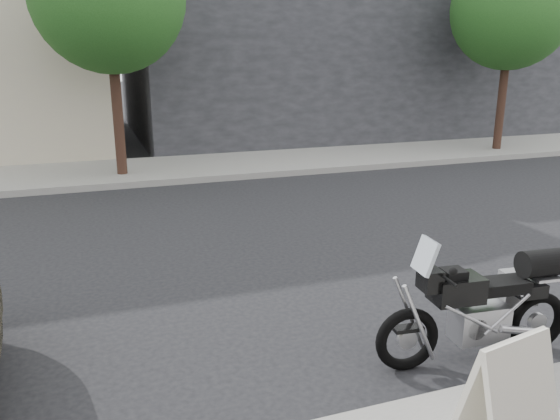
# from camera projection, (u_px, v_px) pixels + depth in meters

# --- Properties ---
(ground) EXTENTS (120.00, 120.00, 0.00)m
(ground) POSITION_uv_depth(u_px,v_px,m) (287.00, 251.00, 8.30)
(ground) COLOR black
(ground) RESTS_ON ground
(far_sidewalk) EXTENTS (44.00, 3.00, 0.15)m
(far_sidewalk) POSITION_uv_depth(u_px,v_px,m) (201.00, 167.00, 14.18)
(far_sidewalk) COLOR gray
(far_sidewalk) RESTS_ON ground
(far_building_dark) EXTENTS (16.00, 11.00, 7.00)m
(far_building_dark) POSITION_uv_depth(u_px,v_px,m) (335.00, 39.00, 21.84)
(far_building_dark) COLOR #242428
(far_building_dark) RESTS_ON ground
(street_tree_left) EXTENTS (3.40, 3.40, 5.70)m
(street_tree_left) POSITION_uv_depth(u_px,v_px,m) (511.00, 9.00, 15.51)
(street_tree_left) COLOR #362118
(street_tree_left) RESTS_ON far_sidewalk
(motorcycle) EXTENTS (2.05, 0.66, 1.30)m
(motorcycle) POSITION_uv_depth(u_px,v_px,m) (488.00, 304.00, 5.25)
(motorcycle) COLOR black
(motorcycle) RESTS_ON ground
(sandwich_sign) EXTENTS (0.71, 0.67, 0.99)m
(sandwich_sign) POSITION_uv_depth(u_px,v_px,m) (507.00, 406.00, 3.60)
(sandwich_sign) COLOR white
(sandwich_sign) RESTS_ON near_sidewalk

